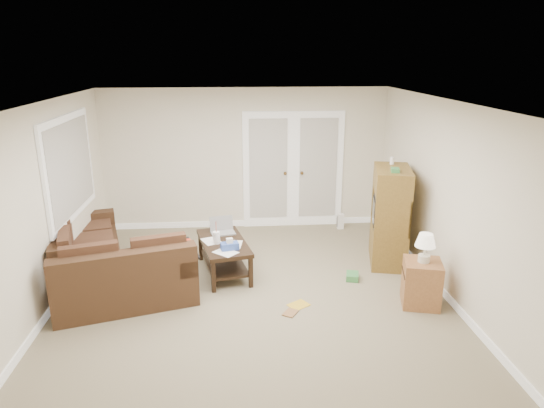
{
  "coord_description": "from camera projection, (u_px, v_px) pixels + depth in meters",
  "views": [
    {
      "loc": [
        -0.22,
        -5.71,
        3.04
      ],
      "look_at": [
        0.29,
        0.52,
        1.1
      ],
      "focal_mm": 32.0,
      "sensor_mm": 36.0,
      "label": 1
    }
  ],
  "objects": [
    {
      "name": "floor",
      "position": [
        253.0,
        296.0,
        6.36
      ],
      "size": [
        5.5,
        5.5,
        0.0
      ],
      "primitive_type": "plane",
      "color": "gray",
      "rests_on": "ground"
    },
    {
      "name": "ceiling",
      "position": [
        251.0,
        103.0,
        5.61
      ],
      "size": [
        5.0,
        5.5,
        0.02
      ],
      "primitive_type": "cube",
      "color": "white",
      "rests_on": "wall_back"
    },
    {
      "name": "wall_left",
      "position": [
        43.0,
        211.0,
        5.79
      ],
      "size": [
        0.02,
        5.5,
        2.5
      ],
      "primitive_type": "cube",
      "color": "silver",
      "rests_on": "floor"
    },
    {
      "name": "wall_right",
      "position": [
        448.0,
        201.0,
        6.18
      ],
      "size": [
        0.02,
        5.5,
        2.5
      ],
      "primitive_type": "cube",
      "color": "silver",
      "rests_on": "floor"
    },
    {
      "name": "wall_back",
      "position": [
        246.0,
        159.0,
        8.6
      ],
      "size": [
        5.0,
        0.02,
        2.5
      ],
      "primitive_type": "cube",
      "color": "silver",
      "rests_on": "floor"
    },
    {
      "name": "wall_front",
      "position": [
        269.0,
        323.0,
        3.37
      ],
      "size": [
        5.0,
        0.02,
        2.5
      ],
      "primitive_type": "cube",
      "color": "silver",
      "rests_on": "floor"
    },
    {
      "name": "baseboards",
      "position": [
        253.0,
        293.0,
        6.34
      ],
      "size": [
        5.0,
        5.5,
        0.1
      ],
      "primitive_type": null,
      "color": "white",
      "rests_on": "floor"
    },
    {
      "name": "french_doors",
      "position": [
        293.0,
        171.0,
        8.7
      ],
      "size": [
        1.8,
        0.05,
        2.13
      ],
      "color": "white",
      "rests_on": "floor"
    },
    {
      "name": "window_left",
      "position": [
        70.0,
        167.0,
        6.66
      ],
      "size": [
        0.05,
        1.92,
        1.42
      ],
      "color": "white",
      "rests_on": "wall_left"
    },
    {
      "name": "sectional_sofa",
      "position": [
        103.0,
        263.0,
        6.59
      ],
      "size": [
        2.39,
        2.75,
        0.81
      ],
      "rotation": [
        0.0,
        0.0,
        0.28
      ],
      "color": "#432B1A",
      "rests_on": "floor"
    },
    {
      "name": "coffee_table",
      "position": [
        224.0,
        255.0,
        6.98
      ],
      "size": [
        0.84,
        1.29,
        0.81
      ],
      "rotation": [
        0.0,
        0.0,
        0.21
      ],
      "color": "black",
      "rests_on": "floor"
    },
    {
      "name": "tv_armoire",
      "position": [
        390.0,
        216.0,
        7.21
      ],
      "size": [
        0.69,
        1.0,
        1.57
      ],
      "rotation": [
        0.0,
        0.0,
        -0.23
      ],
      "color": "brown",
      "rests_on": "floor"
    },
    {
      "name": "side_cabinet",
      "position": [
        422.0,
        280.0,
        6.06
      ],
      "size": [
        0.55,
        0.55,
        0.95
      ],
      "rotation": [
        0.0,
        0.0,
        -0.25
      ],
      "color": "#9C6439",
      "rests_on": "floor"
    },
    {
      "name": "space_heater",
      "position": [
        340.0,
        221.0,
        8.78
      ],
      "size": [
        0.12,
        0.1,
        0.28
      ],
      "primitive_type": "cube",
      "rotation": [
        0.0,
        0.0,
        0.04
      ],
      "color": "white",
      "rests_on": "floor"
    },
    {
      "name": "floor_magazine",
      "position": [
        299.0,
        305.0,
        6.13
      ],
      "size": [
        0.32,
        0.3,
        0.01
      ],
      "primitive_type": "cube",
      "rotation": [
        0.0,
        0.0,
        0.58
      ],
      "color": "gold",
      "rests_on": "floor"
    },
    {
      "name": "floor_greenbox",
      "position": [
        352.0,
        276.0,
        6.82
      ],
      "size": [
        0.22,
        0.26,
        0.09
      ],
      "primitive_type": "cube",
      "rotation": [
        0.0,
        0.0,
        -0.25
      ],
      "color": "#3D8843",
      "rests_on": "floor"
    },
    {
      "name": "floor_book",
      "position": [
        285.0,
        311.0,
        5.96
      ],
      "size": [
        0.23,
        0.24,
        0.01
      ],
      "primitive_type": "imported",
      "rotation": [
        0.0,
        0.0,
        -0.57
      ],
      "color": "brown",
      "rests_on": "floor"
    }
  ]
}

